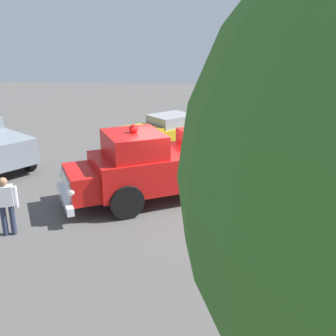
{
  "coord_description": "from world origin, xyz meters",
  "views": [
    {
      "loc": [
        0.58,
        -12.02,
        5.34
      ],
      "look_at": [
        -0.18,
        0.29,
        1.02
      ],
      "focal_mm": 42.34,
      "sensor_mm": 36.0,
      "label": 1
    }
  ],
  "objects_px": {
    "lawn_chair_spare": "(118,151)",
    "spectator_standing": "(6,202)",
    "lawn_chair_near_truck": "(109,156)",
    "vintage_fire_truck": "(161,164)",
    "spectator_seated": "(111,154)",
    "lawn_chair_by_car": "(213,125)",
    "classic_hot_rod": "(166,130)"
  },
  "relations": [
    {
      "from": "vintage_fire_truck",
      "to": "classic_hot_rod",
      "type": "relative_size",
      "value": 1.41
    },
    {
      "from": "lawn_chair_by_car",
      "to": "spectator_seated",
      "type": "xyz_separation_m",
      "value": [
        -4.25,
        -5.7,
        0.11
      ]
    },
    {
      "from": "lawn_chair_near_truck",
      "to": "lawn_chair_spare",
      "type": "distance_m",
      "value": 0.83
    },
    {
      "from": "spectator_seated",
      "to": "spectator_standing",
      "type": "distance_m",
      "value": 5.58
    },
    {
      "from": "lawn_chair_near_truck",
      "to": "vintage_fire_truck",
      "type": "bearing_deg",
      "value": -48.54
    },
    {
      "from": "vintage_fire_truck",
      "to": "lawn_chair_near_truck",
      "type": "height_order",
      "value": "vintage_fire_truck"
    },
    {
      "from": "vintage_fire_truck",
      "to": "lawn_chair_by_car",
      "type": "distance_m",
      "value": 8.46
    },
    {
      "from": "classic_hot_rod",
      "to": "spectator_standing",
      "type": "bearing_deg",
      "value": -111.82
    },
    {
      "from": "vintage_fire_truck",
      "to": "lawn_chair_near_truck",
      "type": "distance_m",
      "value": 3.5
    },
    {
      "from": "lawn_chair_spare",
      "to": "spectator_standing",
      "type": "distance_m",
      "value": 6.48
    },
    {
      "from": "vintage_fire_truck",
      "to": "spectator_standing",
      "type": "xyz_separation_m",
      "value": [
        -3.97,
        -2.8,
        -0.23
      ]
    },
    {
      "from": "classic_hot_rod",
      "to": "lawn_chair_near_truck",
      "type": "xyz_separation_m",
      "value": [
        -1.98,
        -3.8,
        -0.16
      ]
    },
    {
      "from": "lawn_chair_near_truck",
      "to": "spectator_seated",
      "type": "xyz_separation_m",
      "value": [
        0.09,
        -0.1,
        0.11
      ]
    },
    {
      "from": "classic_hot_rod",
      "to": "lawn_chair_near_truck",
      "type": "height_order",
      "value": "classic_hot_rod"
    },
    {
      "from": "lawn_chair_by_car",
      "to": "spectator_standing",
      "type": "height_order",
      "value": "spectator_standing"
    },
    {
      "from": "lawn_chair_near_truck",
      "to": "lawn_chair_by_car",
      "type": "relative_size",
      "value": 1.0
    },
    {
      "from": "spectator_seated",
      "to": "lawn_chair_by_car",
      "type": "bearing_deg",
      "value": 53.28
    },
    {
      "from": "lawn_chair_near_truck",
      "to": "lawn_chair_spare",
      "type": "height_order",
      "value": "same"
    },
    {
      "from": "lawn_chair_by_car",
      "to": "spectator_standing",
      "type": "xyz_separation_m",
      "value": [
        -6.03,
        -10.98,
        0.37
      ]
    },
    {
      "from": "lawn_chair_spare",
      "to": "spectator_seated",
      "type": "bearing_deg",
      "value": -97.92
    },
    {
      "from": "classic_hot_rod",
      "to": "spectator_standing",
      "type": "distance_m",
      "value": 9.89
    },
    {
      "from": "lawn_chair_spare",
      "to": "spectator_seated",
      "type": "relative_size",
      "value": 0.79
    },
    {
      "from": "classic_hot_rod",
      "to": "lawn_chair_by_car",
      "type": "distance_m",
      "value": 2.97
    },
    {
      "from": "lawn_chair_spare",
      "to": "spectator_seated",
      "type": "distance_m",
      "value": 0.91
    },
    {
      "from": "spectator_seated",
      "to": "spectator_standing",
      "type": "relative_size",
      "value": 0.77
    },
    {
      "from": "lawn_chair_spare",
      "to": "vintage_fire_truck",
      "type": "bearing_deg",
      "value": -58.59
    },
    {
      "from": "vintage_fire_truck",
      "to": "lawn_chair_by_car",
      "type": "xyz_separation_m",
      "value": [
        2.06,
        8.18,
        -0.61
      ]
    },
    {
      "from": "classic_hot_rod",
      "to": "lawn_chair_spare",
      "type": "xyz_separation_m",
      "value": [
        -1.77,
        -3.0,
        -0.16
      ]
    },
    {
      "from": "vintage_fire_truck",
      "to": "spectator_standing",
      "type": "bearing_deg",
      "value": -144.85
    },
    {
      "from": "spectator_standing",
      "to": "lawn_chair_spare",
      "type": "bearing_deg",
      "value": 72.86
    },
    {
      "from": "lawn_chair_near_truck",
      "to": "lawn_chair_by_car",
      "type": "bearing_deg",
      "value": 52.24
    },
    {
      "from": "lawn_chair_by_car",
      "to": "spectator_standing",
      "type": "relative_size",
      "value": 0.61
    }
  ]
}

